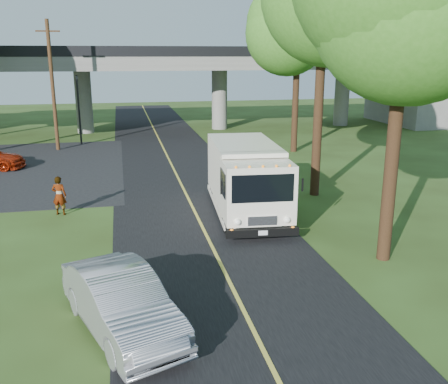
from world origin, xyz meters
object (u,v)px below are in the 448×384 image
object	(u,v)px
step_van	(246,177)
pedestrian	(59,196)
traffic_signal	(78,102)
silver_sedan	(121,302)
tree_right_far	(302,29)
utility_pole	(53,85)

from	to	relation	value
step_van	pedestrian	xyz separation A→B (m)	(-7.86, 1.54, -0.80)
traffic_signal	step_van	bearing A→B (deg)	-67.13
silver_sedan	tree_right_far	bearing A→B (deg)	39.60
tree_right_far	silver_sedan	size ratio (longest dim) A/B	2.29
utility_pole	step_van	world-z (taller)	utility_pole
traffic_signal	utility_pole	distance (m)	2.86
silver_sedan	pedestrian	bearing A→B (deg)	83.36
tree_right_far	silver_sedan	distance (m)	26.10
tree_right_far	silver_sedan	world-z (taller)	tree_right_far
utility_pole	silver_sedan	distance (m)	26.49
utility_pole	pedestrian	bearing A→B (deg)	-83.56
pedestrian	silver_sedan	bearing A→B (deg)	119.94
traffic_signal	silver_sedan	size ratio (longest dim) A/B	1.08
silver_sedan	pedestrian	world-z (taller)	pedestrian
utility_pole	silver_sedan	xyz separation A→B (m)	(4.30, -25.86, -3.80)
traffic_signal	tree_right_far	bearing A→B (deg)	-22.07
tree_right_far	step_van	size ratio (longest dim) A/B	1.49
step_van	tree_right_far	bearing A→B (deg)	65.85
tree_right_far	pedestrian	bearing A→B (deg)	-142.20
tree_right_far	silver_sedan	xyz separation A→B (m)	(-12.41, -21.70, -7.51)
tree_right_far	step_van	xyz separation A→B (m)	(-7.07, -13.12, -6.66)
step_van	traffic_signal	bearing A→B (deg)	117.04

